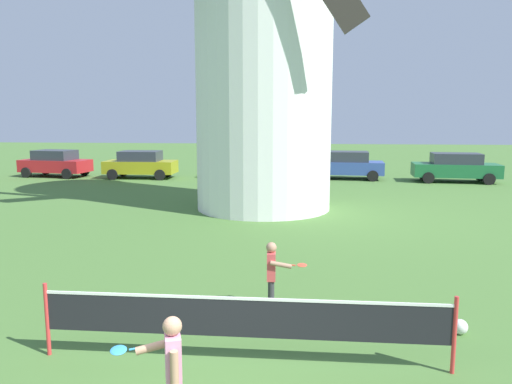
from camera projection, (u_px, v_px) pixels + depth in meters
windmill at (264, 7)px, 17.73m from camera, size 9.54×5.80×15.50m
tennis_net at (243, 318)px, 6.87m from camera, size 5.84×0.06×1.10m
player_near at (171, 370)px, 5.28m from camera, size 0.85×0.45×1.38m
player_far at (273, 272)px, 8.81m from camera, size 0.74×0.48×1.27m
stray_ball at (460, 327)px, 7.91m from camera, size 0.24×0.24×0.24m
parked_car_red at (55, 163)px, 28.68m from camera, size 4.16×2.35×1.56m
parked_car_mustard at (141, 164)px, 27.96m from camera, size 4.00×1.90×1.56m
parked_car_cream at (247, 164)px, 28.14m from camera, size 4.52×2.32×1.56m
parked_car_blue at (348, 165)px, 27.57m from camera, size 3.99×2.11×1.56m
parked_car_green at (455, 167)px, 26.28m from camera, size 4.55×2.18×1.56m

